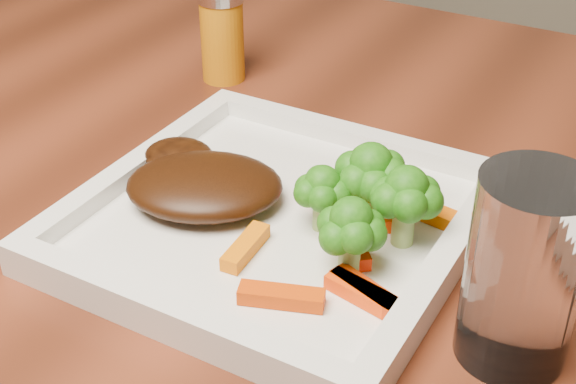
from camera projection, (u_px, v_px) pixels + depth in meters
The scene contains 16 objects.
plate at pixel (276, 224), 0.58m from camera, with size 0.27×0.27×0.01m, color white.
steak at pixel (204, 186), 0.58m from camera, with size 0.12×0.09×0.03m, color #331707.
broccoli_0 at pixel (370, 177), 0.56m from camera, with size 0.06×0.06×0.07m, color #2E7914, non-canonical shape.
broccoli_1 at pixel (405, 203), 0.53m from camera, with size 0.06×0.06×0.06m, color #1B6E12, non-canonical shape.
broccoli_2 at pixel (351, 234), 0.51m from camera, with size 0.05×0.05×0.06m, color #146310, non-canonical shape.
broccoli_3 at pixel (322, 191), 0.55m from camera, with size 0.05×0.05×0.06m, color #2E6B11, non-canonical shape.
carrot_0 at pixel (281, 296), 0.50m from camera, with size 0.05×0.01×0.01m, color #CB3A03.
carrot_1 at pixel (366, 292), 0.50m from camera, with size 0.05×0.01×0.01m, color red.
carrot_2 at pixel (246, 247), 0.54m from camera, with size 0.05×0.01×0.01m, color orange.
carrot_3 at pixel (433, 214), 0.57m from camera, with size 0.06×0.01×0.01m, color #DF5C03.
carrot_4 at pixel (337, 181), 0.61m from camera, with size 0.06×0.02×0.01m, color red.
carrot_5 at pixel (352, 244), 0.54m from camera, with size 0.05×0.01×0.01m, color #FE2704.
carrot_6 at pixel (361, 220), 0.56m from camera, with size 0.06×0.02×0.01m, color #F43A03.
spice_shaker at pixel (222, 35), 0.78m from camera, with size 0.04×0.04×0.09m, color #CC760B.
drinking_glass at pixel (524, 272), 0.45m from camera, with size 0.07×0.07×0.12m, color white.
carrot_7 at pixel (364, 295), 0.50m from camera, with size 0.05×0.01×0.01m, color #FF4004.
Camera 1 is at (0.53, -0.32, 1.09)m, focal length 50.00 mm.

